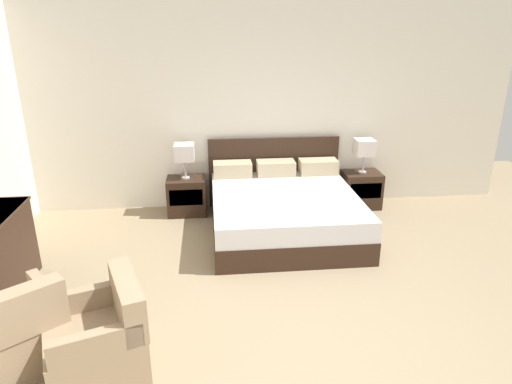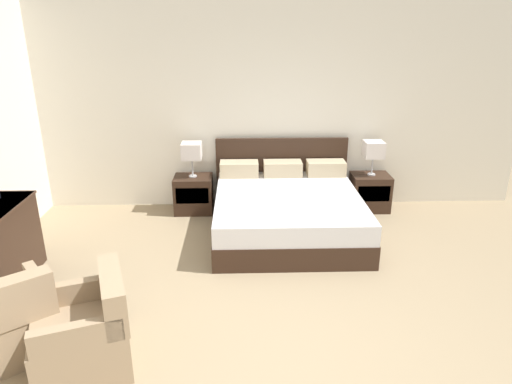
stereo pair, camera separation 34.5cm
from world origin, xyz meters
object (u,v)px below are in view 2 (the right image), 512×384
(bed, at_px, (287,210))
(armchair_by_window, at_px, (6,323))
(nightstand_right, at_px, (370,192))
(table_lamp_left, at_px, (192,151))
(nightstand_left, at_px, (194,194))
(table_lamp_right, at_px, (374,150))
(armchair_companion, at_px, (86,333))

(bed, bearing_deg, armchair_by_window, -137.53)
(bed, relative_size, nightstand_right, 3.76)
(table_lamp_left, xyz_separation_m, armchair_by_window, (-1.20, -2.95, -0.60))
(bed, xyz_separation_m, nightstand_left, (-1.25, 0.71, -0.03))
(table_lamp_left, bearing_deg, nightstand_right, -0.03)
(bed, height_order, armchair_by_window, bed)
(table_lamp_right, distance_m, armchair_by_window, 4.77)
(armchair_by_window, xyz_separation_m, armchair_companion, (0.68, -0.15, 0.00))
(bed, xyz_separation_m, armchair_companion, (-1.77, -2.39, -0.00))
(bed, xyz_separation_m, armchair_by_window, (-2.45, -2.24, -0.00))
(table_lamp_right, xyz_separation_m, armchair_companion, (-3.02, -3.10, -0.60))
(nightstand_right, bearing_deg, armchair_by_window, -141.46)
(table_lamp_left, height_order, armchair_by_window, table_lamp_left)
(armchair_companion, bearing_deg, nightstand_left, 80.43)
(bed, xyz_separation_m, nightstand_right, (1.25, 0.71, -0.03))
(bed, distance_m, armchair_companion, 2.98)
(nightstand_left, xyz_separation_m, table_lamp_right, (2.50, 0.00, 0.62))
(bed, bearing_deg, nightstand_left, 150.57)
(nightstand_right, relative_size, table_lamp_right, 1.09)
(table_lamp_right, distance_m, armchair_companion, 4.37)
(bed, height_order, nightstand_left, bed)
(nightstand_left, distance_m, armchair_by_window, 3.18)
(nightstand_right, distance_m, table_lamp_left, 2.58)
(table_lamp_left, relative_size, armchair_by_window, 0.50)
(table_lamp_left, relative_size, table_lamp_right, 1.00)
(nightstand_right, xyz_separation_m, table_lamp_left, (-2.50, 0.00, 0.62))
(table_lamp_left, height_order, table_lamp_right, same)
(bed, distance_m, nightstand_left, 1.44)
(table_lamp_left, distance_m, armchair_companion, 3.20)
(table_lamp_right, height_order, armchair_companion, table_lamp_right)
(nightstand_right, relative_size, armchair_by_window, 0.55)
(table_lamp_left, distance_m, armchair_by_window, 3.24)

